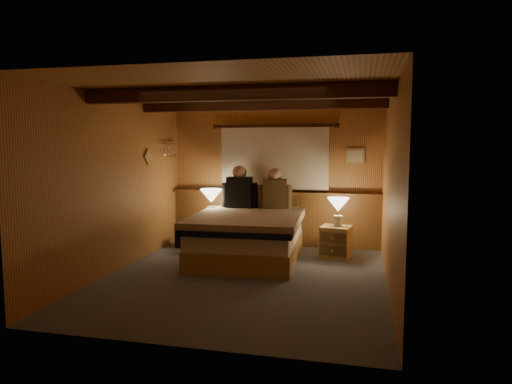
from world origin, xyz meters
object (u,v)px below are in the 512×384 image
(nightstand_right, at_px, (336,242))
(bed, at_px, (248,236))
(nightstand_left, at_px, (211,232))
(lamp_right, at_px, (338,206))
(person_right, at_px, (275,192))
(duffel_bag, at_px, (190,238))
(person_left, at_px, (240,190))
(lamp_left, at_px, (211,198))

(nightstand_right, bearing_deg, bed, -152.24)
(nightstand_left, height_order, lamp_right, lamp_right)
(bed, bearing_deg, person_right, 65.97)
(nightstand_left, height_order, duffel_bag, nightstand_left)
(bed, relative_size, person_left, 2.88)
(nightstand_left, xyz_separation_m, nightstand_right, (2.08, -0.19, -0.02))
(lamp_right, bearing_deg, nightstand_left, 174.38)
(lamp_right, distance_m, person_left, 1.67)
(bed, relative_size, duffel_bag, 4.30)
(person_right, height_order, duffel_bag, person_right)
(person_left, bearing_deg, person_right, -1.89)
(nightstand_right, bearing_deg, duffel_bag, -174.18)
(lamp_left, relative_size, person_right, 0.70)
(bed, distance_m, nightstand_right, 1.36)
(lamp_right, height_order, person_right, person_right)
(bed, distance_m, nightstand_left, 1.01)
(person_left, bearing_deg, lamp_left, -172.66)
(duffel_bag, bearing_deg, lamp_right, -9.62)
(nightstand_right, bearing_deg, lamp_left, -174.40)
(lamp_left, xyz_separation_m, lamp_right, (2.09, -0.17, -0.06))
(lamp_right, height_order, person_left, person_left)
(nightstand_left, distance_m, lamp_left, 0.60)
(bed, relative_size, lamp_right, 4.73)
(nightstand_left, height_order, nightstand_right, nightstand_left)
(nightstand_right, relative_size, person_right, 0.73)
(nightstand_right, bearing_deg, nightstand_left, -175.34)
(bed, bearing_deg, lamp_right, 14.36)
(bed, xyz_separation_m, person_left, (-0.31, 0.67, 0.62))
(bed, height_order, person_right, person_right)
(lamp_left, height_order, person_left, person_left)
(nightstand_right, xyz_separation_m, person_right, (-1.01, 0.29, 0.72))
(nightstand_left, distance_m, lamp_right, 2.19)
(nightstand_right, xyz_separation_m, lamp_right, (0.03, -0.01, 0.55))
(person_left, distance_m, duffel_bag, 1.20)
(lamp_left, height_order, duffel_bag, lamp_left)
(person_right, bearing_deg, duffel_bag, 176.16)
(bed, bearing_deg, nightstand_left, 140.09)
(person_left, xyz_separation_m, duffel_bag, (-0.85, -0.08, -0.84))
(bed, xyz_separation_m, nightstand_right, (1.29, 0.41, -0.12))
(bed, xyz_separation_m, duffel_bag, (-1.16, 0.59, -0.22))
(nightstand_right, xyz_separation_m, duffel_bag, (-2.45, 0.18, -0.10))
(person_right, bearing_deg, lamp_right, -24.40)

